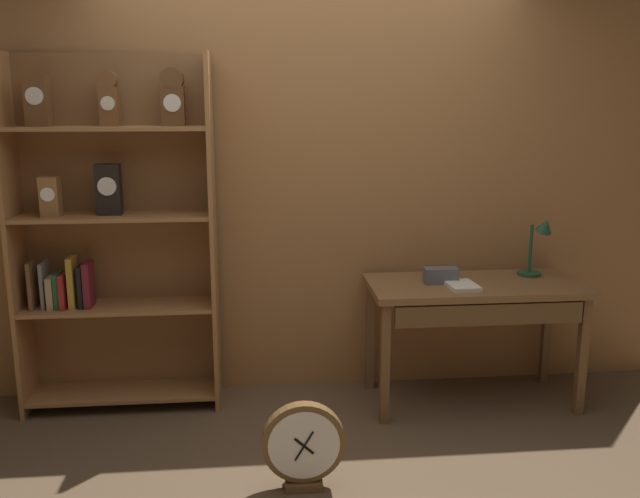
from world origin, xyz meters
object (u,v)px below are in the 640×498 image
workbench (475,299)px  toolbox_small (441,276)px  bookshelf (112,234)px  round_clock_large (304,445)px  open_repair_manual (462,286)px  desk_lamp (538,244)px

workbench → toolbox_small: bearing=170.0°
bookshelf → round_clock_large: size_ratio=4.78×
bookshelf → round_clock_large: bearing=-45.3°
round_clock_large → workbench: bearing=37.7°
workbench → toolbox_small: toolbox_small is taller
open_repair_manual → toolbox_small: bearing=125.4°
bookshelf → round_clock_large: bookshelf is taller
desk_lamp → open_repair_manual: desk_lamp is taller
desk_lamp → open_repair_manual: (-0.53, -0.21, -0.19)m
bookshelf → toolbox_small: size_ratio=10.47×
desk_lamp → round_clock_large: bearing=-147.1°
open_repair_manual → bookshelf: bearing=168.4°
workbench → toolbox_small: size_ratio=6.38×
bookshelf → toolbox_small: 1.92m
open_repair_manual → round_clock_large: 1.34m
workbench → round_clock_large: (-1.08, -0.84, -0.43)m
desk_lamp → toolbox_small: desk_lamp is taller
bookshelf → open_repair_manual: bookshelf is taller
toolbox_small → open_repair_manual: 0.15m
bookshelf → desk_lamp: bookshelf is taller
workbench → round_clock_large: workbench is taller
toolbox_small → round_clock_large: size_ratio=0.46×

